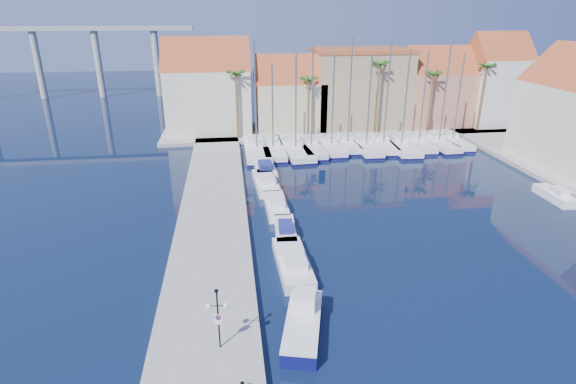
% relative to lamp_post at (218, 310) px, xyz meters
% --- Properties ---
extents(ground, '(260.00, 260.00, 0.00)m').
position_rel_lamp_post_xyz_m(ground, '(8.20, 0.98, -2.87)').
color(ground, black).
rests_on(ground, ground).
extents(quay_west, '(6.00, 77.00, 0.50)m').
position_rel_lamp_post_xyz_m(quay_west, '(-0.80, 14.48, -2.62)').
color(quay_west, gray).
rests_on(quay_west, ground).
extents(shore_north, '(54.00, 16.00, 0.50)m').
position_rel_lamp_post_xyz_m(shore_north, '(18.20, 48.98, -2.62)').
color(shore_north, gray).
rests_on(shore_north, ground).
extents(lamp_post, '(1.22, 0.39, 3.60)m').
position_rel_lamp_post_xyz_m(lamp_post, '(0.00, 0.00, 0.00)').
color(lamp_post, black).
rests_on(lamp_post, quay_west).
extents(fishing_boat, '(3.25, 6.00, 2.00)m').
position_rel_lamp_post_xyz_m(fishing_boat, '(4.67, 1.24, -2.20)').
color(fishing_boat, '#0E0F52').
rests_on(fishing_boat, ground).
extents(motorboat_west_0, '(2.32, 6.74, 1.40)m').
position_rel_lamp_post_xyz_m(motorboat_west_0, '(5.05, 8.05, -2.36)').
color(motorboat_west_0, white).
rests_on(motorboat_west_0, ground).
extents(motorboat_west_1, '(1.94, 5.13, 1.40)m').
position_rel_lamp_post_xyz_m(motorboat_west_1, '(5.15, 13.11, -2.36)').
color(motorboat_west_1, white).
rests_on(motorboat_west_1, ground).
extents(motorboat_west_2, '(1.93, 5.93, 1.40)m').
position_rel_lamp_post_xyz_m(motorboat_west_2, '(4.96, 18.36, -2.36)').
color(motorboat_west_2, white).
rests_on(motorboat_west_2, ground).
extents(motorboat_west_3, '(2.54, 6.96, 1.40)m').
position_rel_lamp_post_xyz_m(motorboat_west_3, '(4.54, 24.51, -2.36)').
color(motorboat_west_3, white).
rests_on(motorboat_west_3, ground).
extents(motorboat_west_4, '(2.31, 6.80, 1.40)m').
position_rel_lamp_post_xyz_m(motorboat_west_4, '(4.82, 29.05, -2.36)').
color(motorboat_west_4, white).
rests_on(motorboat_west_4, ground).
extents(motorboat_east_1, '(1.70, 4.94, 1.40)m').
position_rel_lamp_post_xyz_m(motorboat_east_1, '(32.20, 17.26, -2.36)').
color(motorboat_east_1, white).
rests_on(motorboat_east_1, ground).
extents(sailboat_0, '(3.17, 11.88, 13.90)m').
position_rel_lamp_post_xyz_m(sailboat_0, '(4.36, 36.92, -2.29)').
color(sailboat_0, white).
rests_on(sailboat_0, ground).
extents(sailboat_1, '(2.79, 10.45, 11.39)m').
position_rel_lamp_post_xyz_m(sailboat_1, '(6.47, 36.83, -2.30)').
color(sailboat_1, white).
rests_on(sailboat_1, ground).
extents(sailboat_2, '(3.97, 11.92, 12.55)m').
position_rel_lamp_post_xyz_m(sailboat_2, '(9.29, 36.47, -2.30)').
color(sailboat_2, white).
rests_on(sailboat_2, ground).
extents(sailboat_3, '(2.77, 10.25, 13.21)m').
position_rel_lamp_post_xyz_m(sailboat_3, '(11.49, 36.98, -2.28)').
color(sailboat_3, white).
rests_on(sailboat_3, ground).
extents(sailboat_4, '(2.59, 9.37, 12.44)m').
position_rel_lamp_post_xyz_m(sailboat_4, '(14.22, 37.12, -2.27)').
color(sailboat_4, white).
rests_on(sailboat_4, ground).
extents(sailboat_5, '(2.31, 8.61, 14.20)m').
position_rel_lamp_post_xyz_m(sailboat_5, '(16.62, 37.83, -2.22)').
color(sailboat_5, white).
rests_on(sailboat_5, ground).
extents(sailboat_6, '(2.93, 9.96, 12.22)m').
position_rel_lamp_post_xyz_m(sailboat_6, '(18.84, 36.62, -2.28)').
color(sailboat_6, white).
rests_on(sailboat_6, ground).
extents(sailboat_7, '(2.97, 9.41, 14.20)m').
position_rel_lamp_post_xyz_m(sailboat_7, '(21.37, 37.09, -2.24)').
color(sailboat_7, white).
rests_on(sailboat_7, ground).
extents(sailboat_8, '(3.60, 11.06, 12.85)m').
position_rel_lamp_post_xyz_m(sailboat_8, '(23.58, 36.38, -2.29)').
color(sailboat_8, white).
rests_on(sailboat_8, ground).
extents(sailboat_9, '(2.79, 9.19, 12.53)m').
position_rel_lamp_post_xyz_m(sailboat_9, '(26.28, 37.02, -2.27)').
color(sailboat_9, white).
rests_on(sailboat_9, ground).
extents(sailboat_10, '(2.92, 9.61, 14.60)m').
position_rel_lamp_post_xyz_m(sailboat_10, '(29.02, 36.86, -2.24)').
color(sailboat_10, white).
rests_on(sailboat_10, ground).
extents(sailboat_11, '(2.50, 9.29, 12.22)m').
position_rel_lamp_post_xyz_m(sailboat_11, '(31.34, 37.47, -2.27)').
color(sailboat_11, white).
rests_on(sailboat_11, ground).
extents(building_0, '(12.30, 9.00, 13.50)m').
position_rel_lamp_post_xyz_m(building_0, '(-1.80, 47.98, 3.66)').
color(building_0, beige).
rests_on(building_0, shore_north).
extents(building_1, '(10.30, 8.00, 11.00)m').
position_rel_lamp_post_xyz_m(building_1, '(10.20, 47.98, 2.43)').
color(building_1, beige).
rests_on(building_1, shore_north).
extents(building_2, '(14.20, 10.20, 11.50)m').
position_rel_lamp_post_xyz_m(building_2, '(21.20, 48.98, 3.39)').
color(building_2, '#9B865F').
rests_on(building_2, shore_north).
extents(building_3, '(10.30, 8.00, 12.00)m').
position_rel_lamp_post_xyz_m(building_3, '(33.20, 47.98, 2.99)').
color(building_3, tan).
rests_on(building_3, shore_north).
extents(building_4, '(8.30, 8.00, 14.00)m').
position_rel_lamp_post_xyz_m(building_4, '(42.20, 46.98, 4.10)').
color(building_4, silver).
rests_on(building_4, shore_north).
extents(palm_0, '(2.60, 2.60, 10.15)m').
position_rel_lamp_post_xyz_m(palm_0, '(2.20, 42.98, 6.21)').
color(palm_0, brown).
rests_on(palm_0, shore_north).
extents(palm_1, '(2.60, 2.60, 9.15)m').
position_rel_lamp_post_xyz_m(palm_1, '(12.20, 42.98, 5.27)').
color(palm_1, brown).
rests_on(palm_1, shore_north).
extents(palm_2, '(2.60, 2.60, 11.15)m').
position_rel_lamp_post_xyz_m(palm_2, '(22.20, 42.98, 7.15)').
color(palm_2, brown).
rests_on(palm_2, shore_north).
extents(palm_3, '(2.60, 2.60, 9.65)m').
position_rel_lamp_post_xyz_m(palm_3, '(30.20, 42.98, 5.74)').
color(palm_3, brown).
rests_on(palm_3, shore_north).
extents(palm_4, '(2.60, 2.60, 10.65)m').
position_rel_lamp_post_xyz_m(palm_4, '(38.20, 42.98, 6.68)').
color(palm_4, brown).
rests_on(palm_4, shore_north).
extents(viaduct, '(48.00, 2.20, 14.45)m').
position_rel_lamp_post_xyz_m(viaduct, '(-30.87, 82.98, 7.38)').
color(viaduct, '#9E9E99').
rests_on(viaduct, ground).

